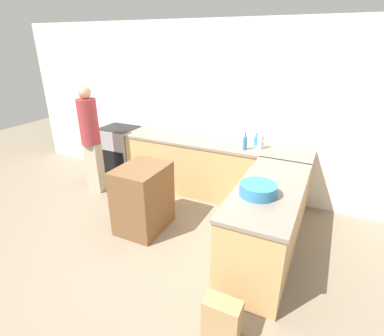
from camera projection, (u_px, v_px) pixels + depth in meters
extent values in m
plane|color=gray|center=(157.00, 255.00, 3.63)|extent=(14.00, 14.00, 0.00)
cube|color=white|center=(221.00, 111.00, 4.79)|extent=(8.00, 0.06, 2.70)
cube|color=tan|center=(212.00, 170.00, 4.87)|extent=(2.97, 0.59, 0.89)
cube|color=gray|center=(213.00, 143.00, 4.69)|extent=(3.00, 0.62, 0.04)
cube|color=tan|center=(266.00, 225.00, 3.44)|extent=(0.66, 1.75, 0.89)
cube|color=gray|center=(270.00, 189.00, 3.26)|extent=(0.69, 1.78, 0.04)
cube|color=#99999E|center=(121.00, 152.00, 5.61)|extent=(0.68, 0.59, 0.93)
cube|color=black|center=(111.00, 165.00, 5.42)|extent=(0.57, 0.01, 0.52)
cube|color=black|center=(119.00, 128.00, 5.42)|extent=(0.63, 0.54, 0.01)
cube|color=brown|center=(143.00, 198.00, 4.00)|extent=(0.56, 0.72, 0.90)
cylinder|color=teal|center=(258.00, 190.00, 3.06)|extent=(0.38, 0.38, 0.12)
cylinder|color=#386BB7|center=(245.00, 143.00, 4.32)|extent=(0.06, 0.06, 0.19)
cylinder|color=#386BB7|center=(246.00, 135.00, 4.27)|extent=(0.03, 0.03, 0.07)
cylinder|color=#338CBF|center=(257.00, 141.00, 4.52)|extent=(0.09, 0.09, 0.14)
cylinder|color=#338CBF|center=(257.00, 135.00, 4.48)|extent=(0.04, 0.04, 0.05)
cylinder|color=silver|center=(260.00, 142.00, 4.36)|extent=(0.09, 0.09, 0.21)
cylinder|color=silver|center=(261.00, 132.00, 4.30)|extent=(0.04, 0.04, 0.08)
cube|color=#ADA38E|center=(95.00, 167.00, 5.04)|extent=(0.27, 0.17, 0.85)
cylinder|color=#993338|center=(88.00, 122.00, 4.73)|extent=(0.30, 0.30, 0.72)
sphere|color=tan|center=(84.00, 92.00, 4.55)|extent=(0.20, 0.20, 0.20)
cube|color=#A88456|center=(222.00, 319.00, 2.58)|extent=(0.32, 0.19, 0.38)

